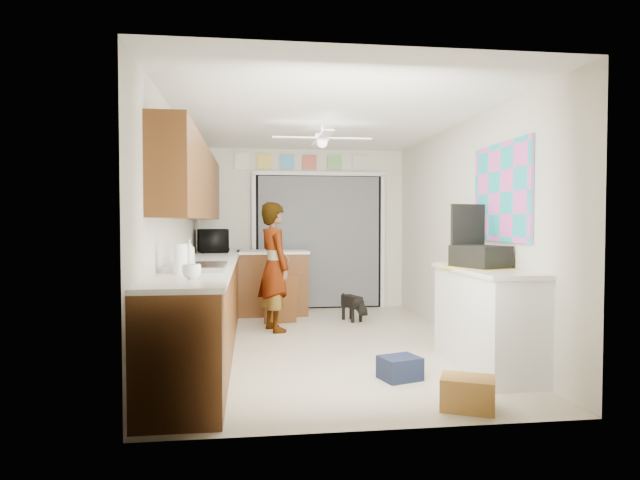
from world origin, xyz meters
name	(u,v)px	position (x,y,z in m)	size (l,w,h in m)	color
floor	(325,344)	(0.00, 0.00, 0.00)	(5.00, 5.00, 0.00)	beige
ceiling	(325,119)	(0.00, 0.00, 2.50)	(5.00, 5.00, 0.00)	white
wall_back	(303,229)	(0.00, 2.50, 1.25)	(3.20, 3.20, 0.00)	beige
wall_front	(377,240)	(0.00, -2.50, 1.25)	(3.20, 3.20, 0.00)	beige
wall_left	(177,233)	(-1.60, 0.00, 1.25)	(5.00, 5.00, 0.00)	beige
wall_right	(462,232)	(1.60, 0.00, 1.25)	(5.00, 5.00, 0.00)	beige
left_base_cabinets	(206,306)	(-1.30, 0.00, 0.45)	(0.60, 4.80, 0.90)	brown
left_countertop	(207,263)	(-1.29, 0.00, 0.92)	(0.62, 4.80, 0.04)	white
upper_cabinets	(194,183)	(-1.44, 0.20, 1.80)	(0.32, 4.00, 0.80)	brown
sink_basin	(197,268)	(-1.29, -1.00, 0.95)	(0.50, 0.76, 0.06)	silver
faucet	(176,257)	(-1.48, -1.00, 1.05)	(0.03, 0.03, 0.22)	silver
peninsula_base	(273,284)	(-0.50, 2.00, 0.45)	(1.00, 0.60, 0.90)	brown
peninsula_top	(273,252)	(-0.50, 2.00, 0.92)	(1.04, 0.64, 0.04)	white
back_opening_recess	(319,242)	(0.25, 2.47, 1.05)	(2.00, 0.06, 2.10)	black
curtain_panel	(319,242)	(0.25, 2.43, 1.05)	(1.90, 0.03, 2.05)	slate
door_trim_left	(254,242)	(-0.77, 2.44, 1.05)	(0.06, 0.04, 2.10)	white
door_trim_right	(383,241)	(1.27, 2.44, 1.05)	(0.06, 0.04, 2.10)	white
door_trim_head	(319,174)	(0.25, 2.44, 2.12)	(2.10, 0.04, 0.06)	white
header_frame_0	(265,161)	(-0.60, 2.47, 2.30)	(0.22, 0.02, 0.22)	#F2D250
header_frame_1	(287,162)	(-0.25, 2.47, 2.30)	(0.22, 0.02, 0.22)	#52ADDB
header_frame_2	(309,162)	(0.10, 2.47, 2.30)	(0.22, 0.02, 0.22)	#CA584B
header_frame_3	(335,162)	(0.50, 2.47, 2.30)	(0.22, 0.02, 0.22)	#7ABC6B
header_frame_4	(360,163)	(0.90, 2.47, 2.30)	(0.22, 0.02, 0.22)	silver
route66_sign	(242,161)	(-0.95, 2.47, 2.30)	(0.22, 0.02, 0.26)	silver
right_counter_base	(486,321)	(1.35, -1.20, 0.45)	(0.50, 1.40, 0.90)	white
right_counter_top	(486,270)	(1.34, -1.20, 0.92)	(0.54, 1.44, 0.04)	white
abstract_painting	(501,192)	(1.58, -1.00, 1.65)	(0.03, 1.15, 0.95)	#EC57BF
ceiling_fan	(322,138)	(0.00, 0.20, 2.32)	(1.14, 1.14, 0.24)	white
microwave	(213,241)	(-1.34, 1.70, 1.10)	(0.58, 0.40, 0.32)	black
soap_bottle	(189,253)	(-1.37, -0.87, 1.08)	(0.11, 0.11, 0.27)	silver
cup	(192,271)	(-1.25, -1.80, 1.00)	(0.14, 0.14, 0.11)	white
paper_towel_roll	(180,259)	(-1.39, -1.40, 1.06)	(0.11, 0.11, 0.25)	white
suitcase	(480,256)	(1.32, -1.12, 1.04)	(0.36, 0.48, 0.20)	black
suitcase_rim	(480,268)	(1.32, -1.12, 0.93)	(0.44, 0.58, 0.02)	yellow
suitcase_lid	(468,229)	(1.32, -0.83, 1.29)	(0.42, 0.03, 0.50)	black
cardboard_box	(468,393)	(0.75, -2.20, 0.12)	(0.38, 0.28, 0.24)	#B88A39
navy_crate	(400,368)	(0.46, -1.42, 0.10)	(0.32, 0.27, 0.20)	#141C33
cabinet_door_panel	(281,300)	(-0.42, 1.20, 0.33)	(0.44, 0.03, 0.66)	brown
man	(274,267)	(-0.52, 0.80, 0.81)	(0.59, 0.39, 1.61)	white
dog	(352,307)	(0.56, 1.32, 0.20)	(0.21, 0.50, 0.39)	black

